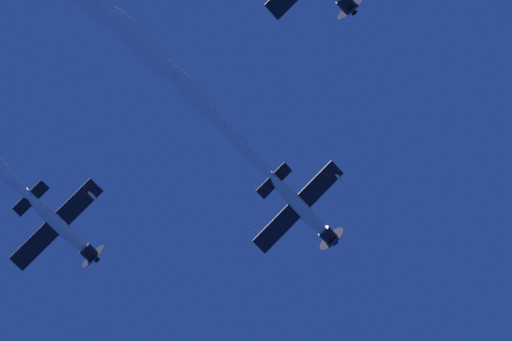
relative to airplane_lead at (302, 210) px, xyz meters
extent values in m
ellipsoid|color=silver|center=(0.08, -0.25, -0.03)|extent=(3.82, 7.23, 1.90)
cylinder|color=black|center=(-0.98, 2.84, 0.22)|extent=(1.66, 1.45, 1.49)
cone|color=black|center=(-1.20, 3.51, 0.28)|extent=(0.89, 0.97, 0.73)
cylinder|color=#3F3F47|center=(-1.15, 3.36, 0.26)|extent=(2.91, 1.23, 3.13)
cube|color=black|center=(0.10, -0.46, -0.21)|extent=(8.74, 4.24, 3.06)
ellipsoid|color=silver|center=(-3.87, -1.94, 1.16)|extent=(0.64, 1.04, 0.40)
ellipsoid|color=silver|center=(4.07, 1.01, -1.59)|extent=(0.64, 1.04, 0.40)
cube|color=black|center=(1.12, -3.22, -0.22)|extent=(3.29, 1.93, 1.18)
cube|color=silver|center=(1.31, -3.27, 0.29)|extent=(0.85, 1.36, 1.26)
ellipsoid|color=#1E232D|center=(0.12, 0.07, 0.42)|extent=(1.43, 1.87, 1.01)
ellipsoid|color=silver|center=(-10.43, -16.63, -0.18)|extent=(3.78, 7.23, 1.80)
cylinder|color=black|center=(-11.50, -13.53, 0.03)|extent=(1.64, 1.44, 1.47)
cone|color=black|center=(-11.72, -12.87, 0.07)|extent=(0.88, 0.96, 0.71)
cylinder|color=#3F3F47|center=(-11.67, -13.02, 0.06)|extent=(2.89, 1.19, 3.10)
cube|color=black|center=(-10.42, -16.84, -0.36)|extent=(8.79, 4.26, 2.86)
ellipsoid|color=silver|center=(-14.42, -18.30, 0.92)|extent=(0.63, 1.03, 0.38)
ellipsoid|color=silver|center=(-6.41, -15.38, -1.65)|extent=(0.63, 1.03, 0.38)
cube|color=black|center=(-9.40, -19.60, -0.33)|extent=(3.30, 1.94, 1.10)
cube|color=silver|center=(-9.22, -19.65, 0.18)|extent=(0.82, 1.34, 1.25)
ellipsoid|color=#1E232D|center=(-10.41, -16.31, 0.27)|extent=(1.41, 1.86, 0.98)
cylinder|color=black|center=(16.30, -5.51, -1.98)|extent=(1.66, 1.46, 1.51)
cone|color=black|center=(16.08, -4.84, -1.92)|extent=(0.89, 0.97, 0.74)
cylinder|color=#3F3F47|center=(16.13, -5.00, -1.94)|extent=(2.92, 1.25, 3.14)
ellipsoid|color=silver|center=(13.42, -10.29, -1.05)|extent=(0.64, 1.04, 0.41)
ellipsoid|color=white|center=(2.54, -6.98, -0.30)|extent=(3.52, 7.50, 1.52)
ellipsoid|color=white|center=(4.49, -12.40, -0.61)|extent=(3.89, 7.65, 1.91)
ellipsoid|color=white|center=(6.16, -17.78, -1.05)|extent=(4.27, 7.79, 2.30)
camera|label=1|loc=(25.00, -17.79, -86.98)|focal=80.57mm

